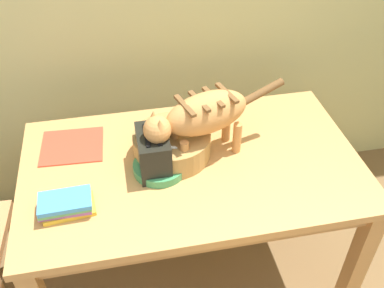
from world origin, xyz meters
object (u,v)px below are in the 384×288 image
object	(u,v)px
cat	(202,116)
saucer_bowl	(160,167)
magazine	(72,146)
book_stack	(66,204)
wicker_basket	(172,144)
dining_table	(192,178)
coffee_mug	(160,155)
toaster	(153,152)

from	to	relation	value
cat	saucer_bowl	world-z (taller)	cat
saucer_bowl	magazine	world-z (taller)	saucer_bowl
book_stack	wicker_basket	distance (m)	0.49
cat	wicker_basket	distance (m)	0.19
magazine	wicker_basket	bearing A→B (deg)	-14.90
cat	saucer_bowl	xyz separation A→B (m)	(-0.18, -0.06, -0.19)
book_stack	cat	bearing A→B (deg)	20.47
saucer_bowl	wicker_basket	world-z (taller)	wicker_basket
dining_table	magazine	world-z (taller)	magazine
coffee_mug	toaster	xyz separation A→B (m)	(-0.02, 0.02, 0.00)
magazine	wicker_basket	size ratio (longest dim) A/B	0.82
wicker_basket	toaster	distance (m)	0.11
dining_table	magazine	xyz separation A→B (m)	(-0.48, 0.20, 0.09)
wicker_basket	toaster	bearing A→B (deg)	-140.44
magazine	coffee_mug	bearing A→B (deg)	-28.76
toaster	dining_table	bearing A→B (deg)	0.89
saucer_bowl	book_stack	size ratio (longest dim) A/B	1.05
dining_table	toaster	bearing A→B (deg)	-179.11
book_stack	toaster	distance (m)	0.38
dining_table	coffee_mug	world-z (taller)	coffee_mug
cat	magazine	distance (m)	0.59
cat	wicker_basket	bearing A→B (deg)	59.28
magazine	dining_table	bearing A→B (deg)	-19.47
saucer_bowl	coffee_mug	bearing A→B (deg)	0.00
book_stack	toaster	xyz separation A→B (m)	(0.34, 0.16, 0.05)
toaster	magazine	bearing A→B (deg)	148.39
dining_table	magazine	size ratio (longest dim) A/B	5.35
dining_table	magazine	bearing A→B (deg)	157.52
dining_table	coffee_mug	size ratio (longest dim) A/B	11.55
dining_table	wicker_basket	xyz separation A→B (m)	(-0.07, 0.07, 0.15)
cat	magazine	xyz separation A→B (m)	(-0.53, 0.16, -0.20)
cat	magazine	bearing A→B (deg)	56.19
coffee_mug	toaster	world-z (taller)	toaster
cat	toaster	distance (m)	0.24
cat	book_stack	size ratio (longest dim) A/B	2.98
coffee_mug	book_stack	bearing A→B (deg)	-157.94
book_stack	dining_table	bearing A→B (deg)	18.50
cat	book_stack	bearing A→B (deg)	93.70
dining_table	book_stack	xyz separation A→B (m)	(-0.50, -0.17, 0.12)
saucer_bowl	coffee_mug	distance (m)	0.06
saucer_bowl	cat	bearing A→B (deg)	16.77
coffee_mug	book_stack	xyz separation A→B (m)	(-0.37, -0.15, -0.05)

